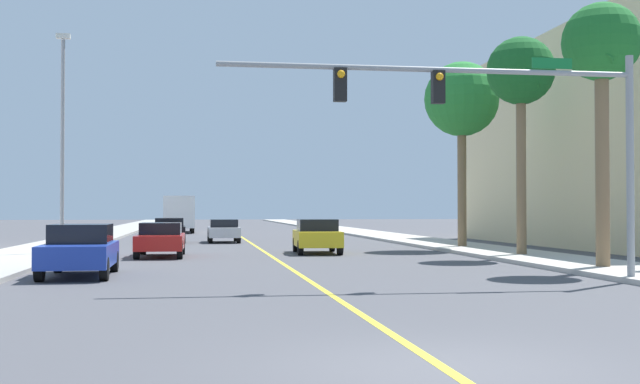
% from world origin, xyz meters
% --- Properties ---
extents(ground, '(192.00, 192.00, 0.00)m').
position_xyz_m(ground, '(0.00, 42.00, 0.00)').
color(ground, '#47474C').
extents(sidewalk_left, '(3.71, 168.00, 0.15)m').
position_xyz_m(sidewalk_left, '(-9.82, 42.00, 0.07)').
color(sidewalk_left, '#9E9B93').
rests_on(sidewalk_left, ground).
extents(sidewalk_right, '(3.71, 168.00, 0.15)m').
position_xyz_m(sidewalk_right, '(9.82, 42.00, 0.07)').
color(sidewalk_right, '#B2ADA3').
rests_on(sidewalk_right, ground).
extents(lane_marking_center, '(0.16, 144.00, 0.01)m').
position_xyz_m(lane_marking_center, '(0.00, 42.00, 0.00)').
color(lane_marking_center, yellow).
rests_on(lane_marking_center, ground).
extents(building_right_near, '(10.91, 23.56, 10.94)m').
position_xyz_m(building_right_near, '(19.97, 29.46, 5.47)').
color(building_right_near, beige).
rests_on(building_right_near, ground).
extents(traffic_signal_mast, '(11.00, 0.36, 5.86)m').
position_xyz_m(traffic_signal_mast, '(4.83, 10.13, 4.46)').
color(traffic_signal_mast, gray).
rests_on(traffic_signal_mast, sidewalk_right).
extents(street_lamp, '(0.56, 0.28, 8.98)m').
position_xyz_m(street_lamp, '(-8.46, 24.28, 5.07)').
color(street_lamp, gray).
rests_on(street_lamp, sidewalk_left).
extents(palm_near, '(2.44, 2.44, 8.23)m').
position_xyz_m(palm_near, '(9.47, 13.66, 6.88)').
color(palm_near, brown).
rests_on(palm_near, sidewalk_right).
extents(palm_mid, '(2.70, 2.70, 8.64)m').
position_xyz_m(palm_mid, '(9.71, 20.48, 7.24)').
color(palm_mid, brown).
rests_on(palm_mid, sidewalk_right).
extents(palm_far, '(3.59, 3.59, 8.89)m').
position_xyz_m(palm_far, '(9.59, 27.30, 7.14)').
color(palm_far, brown).
rests_on(palm_far, sidewalk_right).
extents(car_yellow, '(2.05, 4.03, 1.49)m').
position_xyz_m(car_yellow, '(2.16, 24.78, 0.77)').
color(car_yellow, gold).
rests_on(car_yellow, ground).
extents(car_black, '(1.87, 3.93, 1.42)m').
position_xyz_m(car_black, '(-4.58, 36.53, 0.74)').
color(car_black, black).
rests_on(car_black, ground).
extents(car_red, '(1.88, 4.39, 1.38)m').
position_xyz_m(car_red, '(-4.45, 23.29, 0.71)').
color(car_red, red).
rests_on(car_red, ground).
extents(car_blue, '(1.95, 4.30, 1.49)m').
position_xyz_m(car_blue, '(-6.30, 14.20, 0.76)').
color(car_blue, '#1E389E').
rests_on(car_blue, ground).
extents(car_silver, '(1.82, 3.98, 1.33)m').
position_xyz_m(car_silver, '(-1.50, 36.81, 0.70)').
color(car_silver, '#BCBCC1').
rests_on(car_silver, ground).
extents(delivery_truck, '(2.61, 8.97, 2.96)m').
position_xyz_m(delivery_truck, '(-4.51, 56.51, 1.59)').
color(delivery_truck, silver).
rests_on(delivery_truck, ground).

